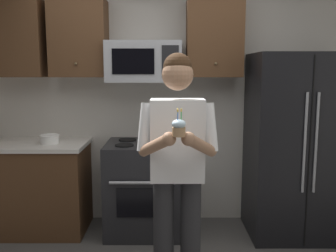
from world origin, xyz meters
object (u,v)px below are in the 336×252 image
object	(u,v)px
bowl_large_white	(51,139)
cupcake	(180,127)
refrigerator	(298,146)
person	(179,162)
oven_range	(146,187)
microwave	(146,62)

from	to	relation	value
bowl_large_white	cupcake	xyz separation A→B (m)	(1.24, -1.37, 0.33)
refrigerator	bowl_large_white	xyz separation A→B (m)	(-2.43, 0.01, 0.07)
bowl_large_white	person	world-z (taller)	person
cupcake	bowl_large_white	bearing A→B (deg)	132.11
person	oven_range	bearing A→B (deg)	106.01
bowl_large_white	person	bearing A→B (deg)	-40.05
microwave	cupcake	xyz separation A→B (m)	(0.31, -1.51, -0.43)
oven_range	cupcake	xyz separation A→B (m)	(0.31, -1.39, 0.83)
oven_range	person	distance (m)	1.23
refrigerator	cupcake	xyz separation A→B (m)	(-1.19, -1.35, 0.39)
microwave	refrigerator	bearing A→B (deg)	-6.03
refrigerator	person	size ratio (longest dim) A/B	1.02
person	microwave	bearing A→B (deg)	104.46
microwave	bowl_large_white	world-z (taller)	microwave
bowl_large_white	person	distance (m)	1.62
microwave	refrigerator	xyz separation A→B (m)	(1.50, -0.16, -0.82)
refrigerator	cupcake	world-z (taller)	refrigerator
microwave	person	size ratio (longest dim) A/B	0.42
microwave	bowl_large_white	size ratio (longest dim) A/B	3.91
oven_range	cupcake	world-z (taller)	cupcake
refrigerator	person	world-z (taller)	refrigerator
microwave	refrigerator	distance (m)	1.72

